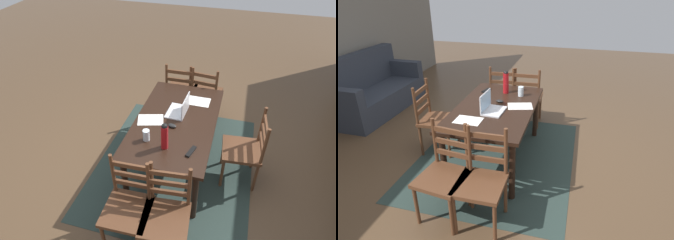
{
  "view_description": "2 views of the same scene",
  "coord_description": "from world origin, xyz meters",
  "views": [
    {
      "loc": [
        2.55,
        0.61,
        2.76
      ],
      "look_at": [
        -0.07,
        -0.12,
        0.65
      ],
      "focal_mm": 30.42,
      "sensor_mm": 36.0,
      "label": 1
    },
    {
      "loc": [
        -3.07,
        -0.95,
        2.13
      ],
      "look_at": [
        0.12,
        -0.1,
        0.5
      ],
      "focal_mm": 30.83,
      "sensor_mm": 36.0,
      "label": 2
    }
  ],
  "objects": [
    {
      "name": "paper_stack_left",
      "position": [
        -0.45,
        0.18,
        0.73
      ],
      "size": [
        0.21,
        0.3,
        0.0
      ],
      "primitive_type": "cube",
      "rotation": [
        0.0,
        0.0,
        -0.02
      ],
      "color": "white",
      "rests_on": "dining_table"
    },
    {
      "name": "computer_mouse",
      "position": [
        0.13,
        -0.01,
        0.75
      ],
      "size": [
        0.08,
        0.11,
        0.03
      ],
      "primitive_type": "ellipsoid",
      "rotation": [
        0.0,
        0.0,
        -0.19
      ],
      "color": "black",
      "rests_on": "dining_table"
    },
    {
      "name": "chair_right_far",
      "position": [
        1.08,
        0.18,
        0.46
      ],
      "size": [
        0.48,
        0.48,
        0.95
      ],
      "color": "#56331E",
      "rests_on": "ground"
    },
    {
      "name": "tv_remote",
      "position": [
        0.48,
        0.28,
        0.74
      ],
      "size": [
        0.18,
        0.09,
        0.02
      ],
      "primitive_type": "cube",
      "rotation": [
        0.0,
        0.0,
        1.29
      ],
      "color": "black",
      "rests_on": "dining_table"
    },
    {
      "name": "chair_left_near",
      "position": [
        -1.08,
        -0.18,
        0.46
      ],
      "size": [
        0.44,
        0.44,
        0.95
      ],
      "color": "#56331E",
      "rests_on": "ground"
    },
    {
      "name": "laptop",
      "position": [
        -0.15,
        0.02,
        0.79
      ],
      "size": [
        0.33,
        0.24,
        0.23
      ],
      "color": "silver",
      "rests_on": "dining_table"
    },
    {
      "name": "paper_stack_right",
      "position": [
        0.08,
        -0.29,
        0.73
      ],
      "size": [
        0.28,
        0.34,
        0.0
      ],
      "primitive_type": "cube",
      "rotation": [
        0.0,
        0.0,
        0.28
      ],
      "color": "white",
      "rests_on": "dining_table"
    },
    {
      "name": "chair_right_near",
      "position": [
        1.08,
        -0.19,
        0.46
      ],
      "size": [
        0.45,
        0.45,
        0.95
      ],
      "color": "#56331E",
      "rests_on": "ground"
    },
    {
      "name": "ground_plane",
      "position": [
        0.0,
        0.0,
        0.0
      ],
      "size": [
        14.0,
        14.0,
        0.0
      ],
      "primitive_type": "plane",
      "color": "brown"
    },
    {
      "name": "chair_left_far",
      "position": [
        -1.08,
        0.18,
        0.46
      ],
      "size": [
        0.49,
        0.49,
        0.95
      ],
      "color": "#56331E",
      "rests_on": "ground"
    },
    {
      "name": "water_bottle",
      "position": [
        0.48,
        0.0,
        0.89
      ],
      "size": [
        0.08,
        0.08,
        0.31
      ],
      "color": "#A81419",
      "rests_on": "dining_table"
    },
    {
      "name": "drinking_glass",
      "position": [
        0.42,
        -0.22,
        0.8
      ],
      "size": [
        0.07,
        0.07,
        0.13
      ],
      "primitive_type": "cylinder",
      "color": "silver",
      "rests_on": "dining_table"
    },
    {
      "name": "dining_table",
      "position": [
        0.0,
        0.0,
        0.64
      ],
      "size": [
        1.59,
        0.93,
        0.73
      ],
      "color": "black",
      "rests_on": "ground"
    },
    {
      "name": "chair_far_head",
      "position": [
        -0.0,
        0.83,
        0.46
      ],
      "size": [
        0.48,
        0.48,
        0.95
      ],
      "color": "#56331E",
      "rests_on": "ground"
    },
    {
      "name": "area_rug",
      "position": [
        0.0,
        0.0,
        0.0
      ],
      "size": [
        2.34,
        1.96,
        0.01
      ],
      "primitive_type": "cube",
      "color": "#283833",
      "rests_on": "ground"
    }
  ]
}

